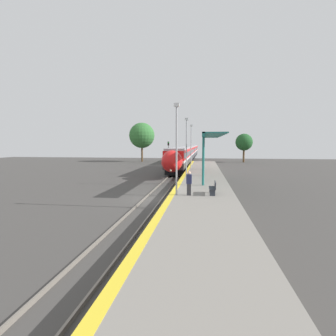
# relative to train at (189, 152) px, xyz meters

# --- Properties ---
(ground_plane) EXTENTS (120.00, 120.00, 0.00)m
(ground_plane) POSITION_rel_train_xyz_m (0.00, -48.91, -2.19)
(ground_plane) COLOR #423F3D
(rail_left) EXTENTS (0.08, 90.00, 0.15)m
(rail_left) POSITION_rel_train_xyz_m (-0.72, -48.91, -2.11)
(rail_left) COLOR slate
(rail_left) RESTS_ON ground_plane
(rail_right) EXTENTS (0.08, 90.00, 0.15)m
(rail_right) POSITION_rel_train_xyz_m (0.72, -48.91, -2.11)
(rail_right) COLOR slate
(rail_right) RESTS_ON ground_plane
(train) EXTENTS (2.80, 77.52, 3.82)m
(train) POSITION_rel_train_xyz_m (0.00, 0.00, 0.00)
(train) COLOR black
(train) RESTS_ON ground_plane
(platform_right) EXTENTS (4.50, 64.00, 1.00)m
(platform_right) POSITION_rel_train_xyz_m (3.86, -48.91, -1.69)
(platform_right) COLOR gray
(platform_right) RESTS_ON ground_plane
(platform_bench) EXTENTS (0.44, 1.58, 0.89)m
(platform_bench) POSITION_rel_train_xyz_m (4.64, -51.39, -0.73)
(platform_bench) COLOR #2D333D
(platform_bench) RESTS_ON platform_right
(person_waiting) EXTENTS (0.36, 0.22, 1.63)m
(person_waiting) POSITION_rel_train_xyz_m (2.99, -51.96, -0.36)
(person_waiting) COLOR #333338
(person_waiting) RESTS_ON platform_right
(railway_signal) EXTENTS (0.28, 0.28, 4.84)m
(railway_signal) POSITION_rel_train_xyz_m (-2.51, -21.89, 0.74)
(railway_signal) COLOR #59595E
(railway_signal) RESTS_ON ground_plane
(lamppost_near) EXTENTS (0.36, 0.20, 6.14)m
(lamppost_near) POSITION_rel_train_xyz_m (2.13, -51.92, 2.27)
(lamppost_near) COLOR #9E9EA3
(lamppost_near) RESTS_ON platform_right
(lamppost_mid) EXTENTS (0.36, 0.20, 6.14)m
(lamppost_mid) POSITION_rel_train_xyz_m (2.13, -41.96, 2.27)
(lamppost_mid) COLOR #9E9EA3
(lamppost_mid) RESTS_ON platform_right
(lamppost_far) EXTENTS (0.36, 0.20, 6.14)m
(lamppost_far) POSITION_rel_train_xyz_m (2.13, -32.01, 2.27)
(lamppost_far) COLOR #9E9EA3
(lamppost_far) RESTS_ON platform_right
(station_canopy) EXTENTS (2.02, 16.43, 4.39)m
(station_canopy) POSITION_rel_train_xyz_m (4.48, -40.82, 2.88)
(station_canopy) COLOR #1E6B66
(station_canopy) RESTS_ON platform_right
(background_tree_left) EXTENTS (6.24, 6.24, 9.61)m
(background_tree_left) POSITION_rel_train_xyz_m (-11.27, -5.95, 4.29)
(background_tree_left) COLOR brown
(background_tree_left) RESTS_ON ground_plane
(background_tree_right) EXTENTS (4.02, 4.02, 6.84)m
(background_tree_right) POSITION_rel_train_xyz_m (13.37, -4.98, 2.61)
(background_tree_right) COLOR brown
(background_tree_right) RESTS_ON ground_plane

